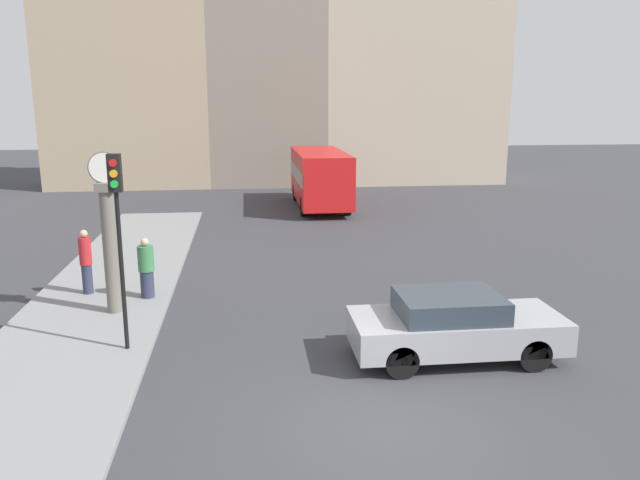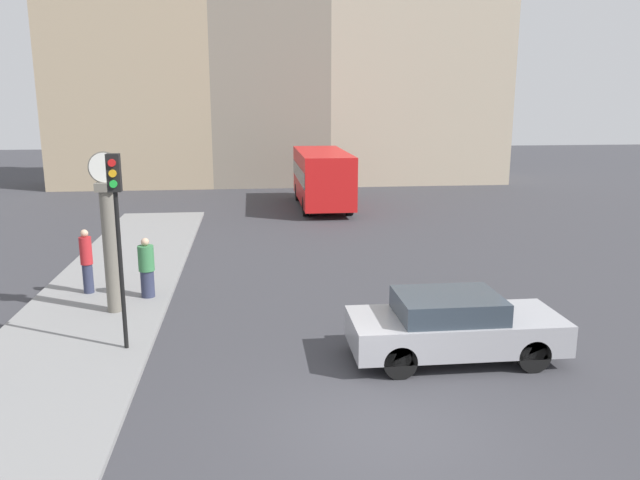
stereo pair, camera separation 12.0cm
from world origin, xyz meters
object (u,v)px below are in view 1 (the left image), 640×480
at_px(sedan_car, 455,326).
at_px(bus_distant, 320,176).
at_px(pedestrian_green_hoodie, 146,269).
at_px(pedestrian_red_top, 86,262).
at_px(traffic_light_near, 118,213).
at_px(street_clock, 109,238).

height_order(sedan_car, bus_distant, bus_distant).
bearing_deg(pedestrian_green_hoodie, pedestrian_red_top, 161.79).
bearing_deg(bus_distant, pedestrian_green_hoodie, -114.15).
height_order(bus_distant, pedestrian_red_top, bus_distant).
distance_m(bus_distant, pedestrian_red_top, 15.65).
relative_size(traffic_light_near, pedestrian_green_hoodie, 2.55).
height_order(bus_distant, traffic_light_near, traffic_light_near).
relative_size(sedan_car, traffic_light_near, 1.06).
distance_m(traffic_light_near, street_clock, 2.75).
distance_m(pedestrian_green_hoodie, pedestrian_red_top, 1.75).
relative_size(sedan_car, street_clock, 1.10).
distance_m(traffic_light_near, pedestrian_green_hoodie, 4.12).
bearing_deg(pedestrian_red_top, bus_distant, 59.46).
distance_m(bus_distant, traffic_light_near, 18.66).
xyz_separation_m(street_clock, pedestrian_red_top, (-1.02, 1.63, -1.00)).
bearing_deg(street_clock, sedan_car, -25.01).
bearing_deg(pedestrian_green_hoodie, street_clock, -120.63).
xyz_separation_m(bus_distant, pedestrian_red_top, (-7.95, -13.47, -0.58)).
distance_m(sedan_car, pedestrian_red_top, 9.97).
height_order(street_clock, pedestrian_red_top, street_clock).
xyz_separation_m(sedan_car, street_clock, (-7.52, 3.51, 1.28)).
xyz_separation_m(sedan_car, traffic_light_near, (-6.79, 1.07, 2.32)).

